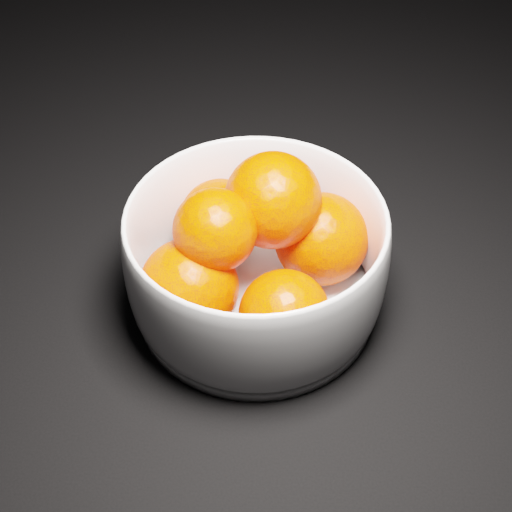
{
  "coord_description": "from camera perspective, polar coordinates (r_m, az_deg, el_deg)",
  "views": [
    {
      "loc": [
        0.23,
        -0.19,
        0.51
      ],
      "look_at": [
        0.19,
        0.25,
        0.06
      ],
      "focal_mm": 50.0,
      "sensor_mm": 36.0,
      "label": 1
    }
  ],
  "objects": [
    {
      "name": "bowl",
      "position": [
        0.63,
        0.0,
        -0.37
      ],
      "size": [
        0.23,
        0.23,
        0.11
      ],
      "rotation": [
        0.0,
        0.0,
        0.28
      ],
      "color": "silver",
      "rests_on": "ground"
    },
    {
      "name": "orange_pile",
      "position": [
        0.63,
        -0.17,
        0.72
      ],
      "size": [
        0.2,
        0.19,
        0.13
      ],
      "color": "#F43500",
      "rests_on": "bowl"
    }
  ]
}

